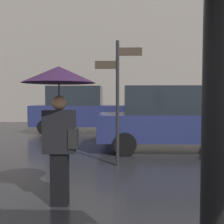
{
  "coord_description": "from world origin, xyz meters",
  "views": [
    {
      "loc": [
        -0.72,
        -2.02,
        1.57
      ],
      "look_at": [
        -0.89,
        4.04,
        1.27
      ],
      "focal_mm": 43.99,
      "sensor_mm": 36.0,
      "label": 1
    }
  ],
  "objects_px": {
    "parked_car_left": "(169,118)",
    "pedestrian_with_umbrella": "(59,95)",
    "street_signpost": "(118,90)",
    "parked_car_right": "(79,109)"
  },
  "relations": [
    {
      "from": "parked_car_left",
      "to": "pedestrian_with_umbrella",
      "type": "bearing_deg",
      "value": 71.95
    },
    {
      "from": "pedestrian_with_umbrella",
      "to": "street_signpost",
      "type": "relative_size",
      "value": 0.7
    },
    {
      "from": "parked_car_left",
      "to": "parked_car_right",
      "type": "xyz_separation_m",
      "value": [
        -3.38,
        4.19,
        0.08
      ]
    },
    {
      "from": "parked_car_right",
      "to": "parked_car_left",
      "type": "bearing_deg",
      "value": 114.5
    },
    {
      "from": "parked_car_left",
      "to": "parked_car_right",
      "type": "distance_m",
      "value": 5.39
    },
    {
      "from": "parked_car_right",
      "to": "street_signpost",
      "type": "xyz_separation_m",
      "value": [
        1.83,
        -6.2,
        0.7
      ]
    },
    {
      "from": "street_signpost",
      "to": "parked_car_left",
      "type": "bearing_deg",
      "value": 52.27
    },
    {
      "from": "street_signpost",
      "to": "parked_car_right",
      "type": "bearing_deg",
      "value": 106.42
    },
    {
      "from": "pedestrian_with_umbrella",
      "to": "parked_car_right",
      "type": "xyz_separation_m",
      "value": [
        -1.0,
        8.61,
        -0.57
      ]
    },
    {
      "from": "pedestrian_with_umbrella",
      "to": "street_signpost",
      "type": "height_order",
      "value": "street_signpost"
    }
  ]
}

